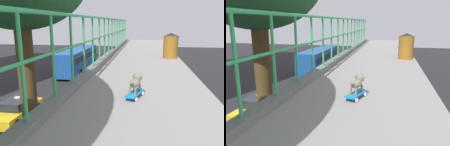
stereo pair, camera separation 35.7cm
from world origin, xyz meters
The scene contains 6 objects.
car_yellow_cab_sixth centered at (-7.58, 12.42, 0.67)m, with size 1.89×4.32×1.54m.
car_silver_seventh centered at (-4.37, 15.55, 0.69)m, with size 1.96×4.58×1.43m.
city_bus centered at (-7.87, 27.68, 1.74)m, with size 2.63×11.34×3.04m.
toy_skateboard centered at (0.87, 2.84, 5.45)m, with size 0.31×0.51×0.09m.
small_dog centered at (0.88, 2.86, 5.64)m, with size 0.23×0.37×0.29m.
litter_bin centered at (1.84, 6.97, 5.81)m, with size 0.49×0.49×0.83m.
Camera 1 is at (1.00, -0.48, 6.56)m, focal length 34.98 mm.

